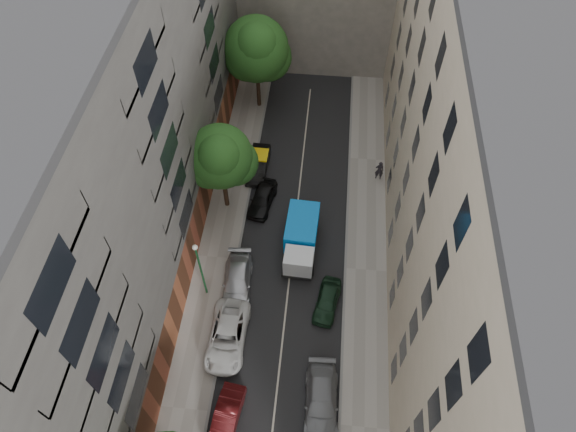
# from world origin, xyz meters

# --- Properties ---
(ground) EXTENTS (120.00, 120.00, 0.00)m
(ground) POSITION_xyz_m (0.00, 0.00, 0.00)
(ground) COLOR #4C4C49
(ground) RESTS_ON ground
(road_surface) EXTENTS (8.00, 44.00, 0.02)m
(road_surface) POSITION_xyz_m (0.00, 0.00, 0.01)
(road_surface) COLOR black
(road_surface) RESTS_ON ground
(sidewalk_left) EXTENTS (3.00, 44.00, 0.15)m
(sidewalk_left) POSITION_xyz_m (-5.50, 0.00, 0.07)
(sidewalk_left) COLOR gray
(sidewalk_left) RESTS_ON ground
(sidewalk_right) EXTENTS (3.00, 44.00, 0.15)m
(sidewalk_right) POSITION_xyz_m (5.50, 0.00, 0.07)
(sidewalk_right) COLOR gray
(sidewalk_right) RESTS_ON ground
(building_left) EXTENTS (8.00, 44.00, 20.00)m
(building_left) POSITION_xyz_m (-11.00, 0.00, 10.00)
(building_left) COLOR #484543
(building_left) RESTS_ON ground
(building_right) EXTENTS (8.00, 44.00, 20.00)m
(building_right) POSITION_xyz_m (11.00, 0.00, 10.00)
(building_right) COLOR #C6B29A
(building_right) RESTS_ON ground
(tarp_truck) EXTENTS (2.40, 5.61, 2.55)m
(tarp_truck) POSITION_xyz_m (0.60, 1.43, 1.41)
(tarp_truck) COLOR black
(tarp_truck) RESTS_ON ground
(car_left_1) EXTENTS (1.90, 4.16, 1.32)m
(car_left_1) POSITION_xyz_m (-2.80, -11.40, 0.66)
(car_left_1) COLOR #4A0E10
(car_left_1) RESTS_ON ground
(car_left_2) EXTENTS (2.51, 5.33, 1.47)m
(car_left_2) POSITION_xyz_m (-3.60, -6.33, 0.74)
(car_left_2) COLOR silver
(car_left_2) RESTS_ON ground
(car_left_3) EXTENTS (2.28, 4.97, 1.41)m
(car_left_3) POSITION_xyz_m (-3.60, -2.20, 0.70)
(car_left_3) COLOR #BCBCC1
(car_left_3) RESTS_ON ground
(car_left_4) EXTENTS (2.29, 4.26, 1.38)m
(car_left_4) POSITION_xyz_m (-2.80, 5.40, 0.69)
(car_left_4) COLOR black
(car_left_4) RESTS_ON ground
(car_left_5) EXTENTS (1.60, 4.38, 1.43)m
(car_left_5) POSITION_xyz_m (-3.60, 9.00, 0.72)
(car_left_5) COLOR black
(car_left_5) RESTS_ON ground
(car_right_1) EXTENTS (2.25, 5.07, 1.45)m
(car_right_1) POSITION_xyz_m (2.80, -9.88, 0.72)
(car_right_1) COLOR slate
(car_right_1) RESTS_ON ground
(car_right_2) EXTENTS (2.11, 3.92, 1.27)m
(car_right_2) POSITION_xyz_m (2.80, -3.06, 0.63)
(car_right_2) COLOR black
(car_right_2) RESTS_ON ground
(tree_mid) EXTENTS (5.07, 4.76, 8.08)m
(tree_mid) POSITION_xyz_m (-5.50, 4.89, 5.53)
(tree_mid) COLOR #382619
(tree_mid) RESTS_ON sidewalk_left
(tree_far) EXTENTS (5.78, 5.58, 8.98)m
(tree_far) POSITION_xyz_m (-4.50, 16.86, 6.05)
(tree_far) COLOR #382619
(tree_far) RESTS_ON sidewalk_left
(lamp_post) EXTENTS (0.36, 0.36, 5.98)m
(lamp_post) POSITION_xyz_m (-5.70, -2.96, 3.87)
(lamp_post) COLOR #18572C
(lamp_post) RESTS_ON sidewalk_left
(pedestrian) EXTENTS (0.72, 0.50, 1.92)m
(pedestrian) POSITION_xyz_m (6.40, 8.93, 1.11)
(pedestrian) COLOR black
(pedestrian) RESTS_ON sidewalk_right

